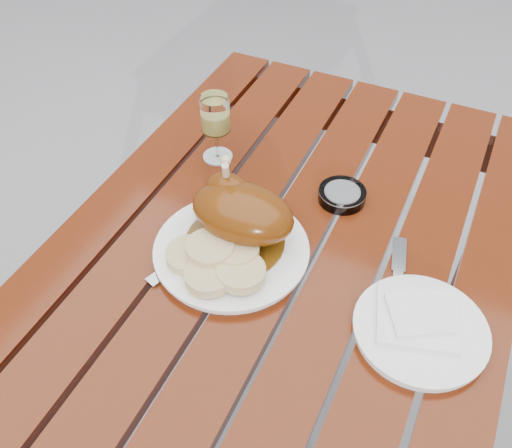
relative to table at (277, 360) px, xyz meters
The scene contains 11 objects.
ground 0.38m from the table, ahead, with size 60.00×60.00×0.00m, color slate.
table is the anchor object (origin of this frame).
dinner_plate 0.39m from the table, 147.47° to the right, with size 0.28×0.28×0.02m, color white.
roast_duck 0.45m from the table, behind, with size 0.19×0.18×0.14m.
bread_dumplings 0.43m from the table, 128.80° to the right, with size 0.18×0.15×0.03m.
wine_glass 0.54m from the table, 141.22° to the left, with size 0.06×0.06×0.15m, color #CCC55C.
side_plate 0.47m from the table, 15.65° to the right, with size 0.21×0.21×0.02m, color white.
napkin 0.48m from the table, 14.14° to the right, with size 0.12×0.12×0.01m, color white.
ashtray 0.43m from the table, 72.80° to the left, with size 0.09×0.09×0.02m, color #B2B7BC.
fork 0.41m from the table, 149.49° to the right, with size 0.02×0.19×0.01m, color gray.
knife 0.43m from the table, ahead, with size 0.02×0.18×0.01m, color gray.
Camera 1 is at (0.25, -0.64, 1.51)m, focal length 40.00 mm.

